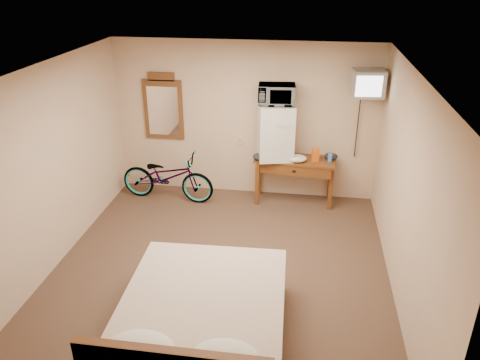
{
  "coord_description": "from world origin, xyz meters",
  "views": [
    {
      "loc": [
        0.97,
        -4.79,
        3.54
      ],
      "look_at": [
        0.19,
        0.46,
        1.06
      ],
      "focal_mm": 35.0,
      "sensor_mm": 36.0,
      "label": 1
    }
  ],
  "objects": [
    {
      "name": "cloth_cream",
      "position": [
        0.84,
        1.93,
        0.8
      ],
      "size": [
        0.33,
        0.26,
        0.1
      ],
      "primitive_type": "ellipsoid",
      "color": "beige",
      "rests_on": "desk"
    },
    {
      "name": "mini_fridge",
      "position": [
        0.5,
        2.03,
        1.18
      ],
      "size": [
        0.62,
        0.61,
        0.86
      ],
      "color": "silver",
      "rests_on": "desk"
    },
    {
      "name": "crt_television",
      "position": [
        1.8,
        2.02,
        1.97
      ],
      "size": [
        0.48,
        0.58,
        0.38
      ],
      "color": "black",
      "rests_on": "room"
    },
    {
      "name": "cloth_dark_b",
      "position": [
        1.38,
        2.1,
        0.8
      ],
      "size": [
        0.21,
        0.17,
        0.1
      ],
      "primitive_type": "ellipsoid",
      "color": "black",
      "rests_on": "desk"
    },
    {
      "name": "room",
      "position": [
        -0.0,
        0.0,
        1.25
      ],
      "size": [
        4.6,
        4.64,
        2.5
      ],
      "color": "#4B3225",
      "rests_on": "ground"
    },
    {
      "name": "cloth_dark_a",
      "position": [
        0.32,
        1.9,
        0.8
      ],
      "size": [
        0.29,
        0.21,
        0.11
      ],
      "primitive_type": "ellipsoid",
      "color": "black",
      "rests_on": "desk"
    },
    {
      "name": "desk",
      "position": [
        0.83,
        2.0,
        0.62
      ],
      "size": [
        1.28,
        0.59,
        0.75
      ],
      "color": "brown",
      "rests_on": "floor"
    },
    {
      "name": "wall_mirror",
      "position": [
        -1.33,
        2.27,
        1.42
      ],
      "size": [
        0.64,
        0.04,
        1.09
      ],
      "color": "brown",
      "rests_on": "room"
    },
    {
      "name": "microwave",
      "position": [
        0.5,
        2.03,
        1.76
      ],
      "size": [
        0.57,
        0.41,
        0.3
      ],
      "primitive_type": "imported",
      "rotation": [
        0.0,
        0.0,
        0.09
      ],
      "color": "silver",
      "rests_on": "mini_fridge"
    },
    {
      "name": "snack_bag",
      "position": [
        1.14,
        1.98,
        0.86
      ],
      "size": [
        0.12,
        0.09,
        0.21
      ],
      "primitive_type": "cube",
      "rotation": [
        0.0,
        0.0,
        0.23
      ],
      "color": "#D65813",
      "rests_on": "desk"
    },
    {
      "name": "bed",
      "position": [
        0.06,
        -1.37,
        0.29
      ],
      "size": [
        1.68,
        2.18,
        0.9
      ],
      "color": "brown",
      "rests_on": "floor"
    },
    {
      "name": "bicycle",
      "position": [
        -1.2,
        1.82,
        0.4
      ],
      "size": [
        1.58,
        0.67,
        0.81
      ],
      "primitive_type": "imported",
      "rotation": [
        0.0,
        0.0,
        1.48
      ],
      "color": "black",
      "rests_on": "floor"
    },
    {
      "name": "blue_cup",
      "position": [
        1.36,
        2.0,
        0.81
      ],
      "size": [
        0.07,
        0.07,
        0.12
      ],
      "primitive_type": "cylinder",
      "color": "#427CE1",
      "rests_on": "desk"
    }
  ]
}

